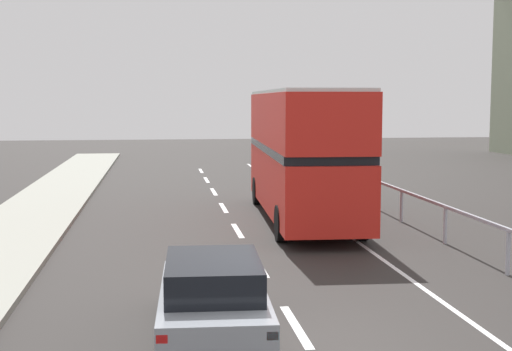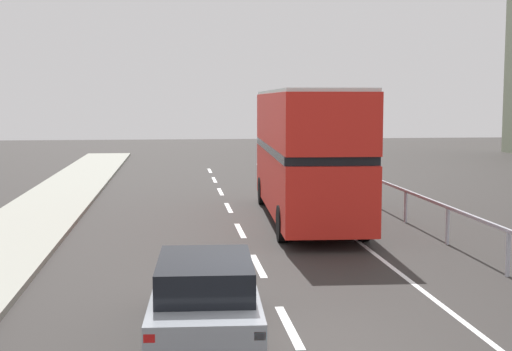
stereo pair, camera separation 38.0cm
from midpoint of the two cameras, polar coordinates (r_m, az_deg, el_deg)
ground_plane at (r=11.78m, az=4.22°, el=-13.28°), size 75.82×120.00×0.10m
lane_paint_markings at (r=20.14m, az=4.83°, el=-5.00°), size 3.19×46.00×0.01m
bridge_side_railing at (r=21.46m, az=13.73°, el=-2.18°), size 0.10×42.00×1.04m
double_decker_bus_red at (r=22.93m, az=4.46°, el=1.93°), size 2.88×10.19×4.14m
hatchback_car_near at (r=11.92m, az=-3.12°, el=-9.62°), size 1.89×4.16×1.30m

